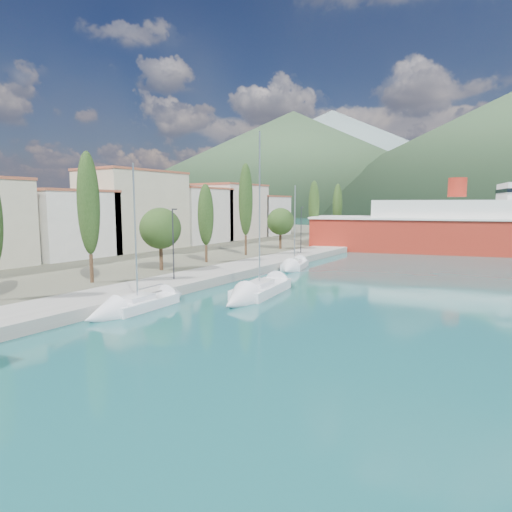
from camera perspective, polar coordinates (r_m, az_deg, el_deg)
The scene contains 9 objects.
ground at distance 133.08m, azimuth 25.52°, elevation 3.15°, with size 1400.00×1400.00×0.00m, color #1A5658.
quay at distance 46.20m, azimuth -1.35°, elevation -1.57°, with size 5.00×88.00×0.80m, color gray.
land_strip at distance 79.88m, azimuth -20.27°, elevation 1.57°, with size 70.00×148.00×0.70m, color #565644.
town_buildings at distance 68.85m, azimuth -12.26°, elevation 5.40°, with size 9.20×69.20×11.30m.
tree_row at distance 52.85m, azimuth -2.78°, elevation 5.55°, with size 4.06×63.38×11.68m.
lamp_posts at distance 37.80m, azimuth -10.07°, elevation 2.05°, with size 0.15×46.37×6.06m.
sailboat_near at distance 29.83m, azimuth -17.50°, elevation -6.85°, with size 2.68×7.65×10.83m.
sailboat_mid at distance 32.73m, azimuth -0.87°, elevation -5.25°, with size 3.86×9.84×13.79m.
sailboat_far at distance 47.35m, azimuth 4.76°, elevation -1.52°, with size 3.87×7.24×10.15m.
Camera 1 is at (16.59, -11.85, 7.24)m, focal length 30.00 mm.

